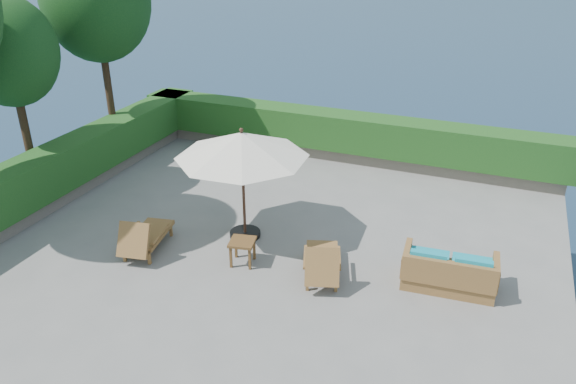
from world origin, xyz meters
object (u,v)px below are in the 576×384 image
at_px(patio_umbrella, 242,146).
at_px(side_table, 242,245).
at_px(lounge_left, 145,236).
at_px(lounge_right, 322,261).
at_px(wicker_loveseat, 449,273).

height_order(patio_umbrella, side_table, patio_umbrella).
distance_m(lounge_left, side_table, 2.10).
bearing_deg(patio_umbrella, lounge_right, -23.42).
distance_m(lounge_right, wicker_loveseat, 2.36).
xyz_separation_m(patio_umbrella, lounge_left, (-1.63, -1.35, -1.74)).
relative_size(lounge_right, side_table, 2.87).
bearing_deg(patio_umbrella, lounge_left, -140.35).
bearing_deg(lounge_right, side_table, 165.18).
bearing_deg(lounge_right, patio_umbrella, 138.11).
xyz_separation_m(lounge_right, side_table, (-1.63, -0.10, 0.06)).
height_order(patio_umbrella, lounge_right, patio_umbrella).
relative_size(lounge_left, lounge_right, 0.98).
distance_m(lounge_right, side_table, 1.64).
xyz_separation_m(lounge_left, side_table, (2.07, 0.35, 0.06)).
height_order(patio_umbrella, wicker_loveseat, patio_umbrella).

